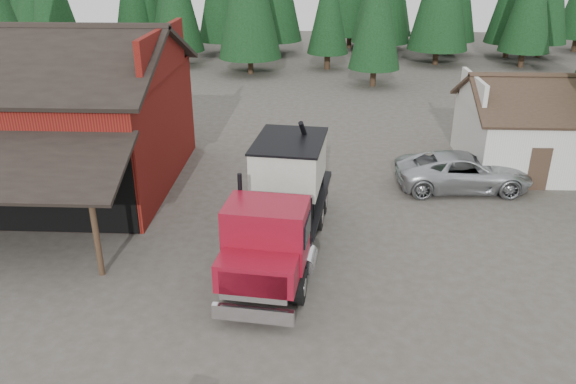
{
  "coord_description": "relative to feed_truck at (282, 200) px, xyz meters",
  "views": [
    {
      "loc": [
        1.41,
        -13.74,
        10.2
      ],
      "look_at": [
        0.53,
        5.17,
        1.8
      ],
      "focal_mm": 35.0,
      "sensor_mm": 36.0,
      "label": 1
    }
  ],
  "objects": [
    {
      "name": "red_barn",
      "position": [
        -11.37,
        5.87,
        0.7
      ],
      "size": [
        12.8,
        13.63,
        7.18
      ],
      "color": "maroon",
      "rests_on": "ground"
    },
    {
      "name": "conifer_backdrop",
      "position": [
        -0.37,
        37.97,
        -1.99
      ],
      "size": [
        76.0,
        16.0,
        16.0
      ],
      "primitive_type": null,
      "color": "black",
      "rests_on": "ground"
    },
    {
      "name": "feed_truck",
      "position": [
        0.0,
        0.0,
        0.0
      ],
      "size": [
        3.61,
        9.66,
        4.26
      ],
      "rotation": [
        0.0,
        0.0,
        -0.12
      ],
      "color": "black",
      "rests_on": "ground"
    },
    {
      "name": "farmhouse",
      "position": [
        12.63,
        8.97,
        -0.32
      ],
      "size": [
        8.6,
        6.42,
        4.65
      ],
      "color": "silver",
      "rests_on": "ground"
    },
    {
      "name": "silver_car",
      "position": [
        7.82,
        5.97,
        -1.16
      ],
      "size": [
        6.1,
        3.05,
        1.66
      ],
      "primitive_type": "imported",
      "rotation": [
        0.0,
        0.0,
        1.62
      ],
      "color": "#B2B6BA",
      "rests_on": "ground"
    },
    {
      "name": "ground",
      "position": [
        -0.37,
        -4.03,
        -1.99
      ],
      "size": [
        120.0,
        120.0,
        0.0
      ],
      "primitive_type": "plane",
      "color": "#464037",
      "rests_on": "ground"
    },
    {
      "name": "near_pine_b",
      "position": [
        5.63,
        25.97,
        3.9
      ],
      "size": [
        3.96,
        3.96,
        10.4
      ],
      "color": "#382619",
      "rests_on": "ground"
    }
  ]
}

